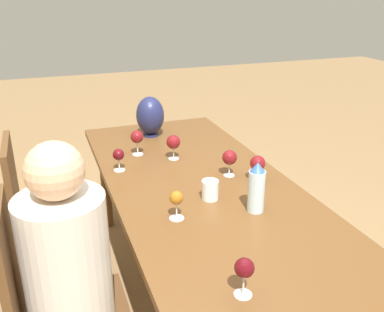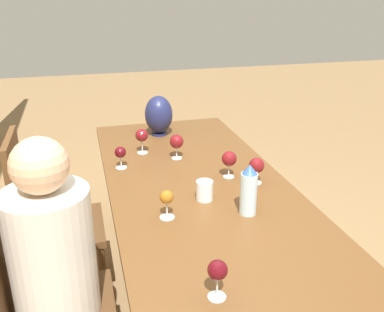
% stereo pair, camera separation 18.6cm
% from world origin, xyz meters
% --- Properties ---
extents(ground_plane, '(14.00, 14.00, 0.00)m').
position_xyz_m(ground_plane, '(0.00, 0.00, 0.00)').
color(ground_plane, olive).
extents(dining_table, '(2.35, 0.91, 0.73)m').
position_xyz_m(dining_table, '(0.00, 0.00, 0.66)').
color(dining_table, brown).
rests_on(dining_table, ground_plane).
extents(water_bottle, '(0.08, 0.08, 0.24)m').
position_xyz_m(water_bottle, '(-0.26, -0.13, 0.85)').
color(water_bottle, silver).
rests_on(water_bottle, dining_table).
extents(water_tumbler, '(0.08, 0.08, 0.10)m').
position_xyz_m(water_tumbler, '(-0.09, 0.02, 0.78)').
color(water_tumbler, silver).
rests_on(water_tumbler, dining_table).
extents(vase, '(0.19, 0.19, 0.27)m').
position_xyz_m(vase, '(0.90, 0.05, 0.87)').
color(vase, '#1E234C').
rests_on(vase, dining_table).
extents(wine_glass_0, '(0.06, 0.06, 0.13)m').
position_xyz_m(wine_glass_0, '(0.40, 0.36, 0.82)').
color(wine_glass_0, silver).
rests_on(wine_glass_0, dining_table).
extents(wine_glass_1, '(0.08, 0.08, 0.14)m').
position_xyz_m(wine_glass_1, '(0.13, -0.18, 0.84)').
color(wine_glass_1, silver).
rests_on(wine_glass_1, dining_table).
extents(wine_glass_2, '(0.08, 0.08, 0.15)m').
position_xyz_m(wine_glass_2, '(0.45, 0.03, 0.84)').
color(wine_glass_2, silver).
rests_on(wine_glass_2, dining_table).
extents(wine_glass_3, '(0.07, 0.07, 0.13)m').
position_xyz_m(wine_glass_3, '(-0.21, 0.23, 0.83)').
color(wine_glass_3, silver).
rests_on(wine_glass_3, dining_table).
extents(wine_glass_4, '(0.08, 0.08, 0.15)m').
position_xyz_m(wine_glass_4, '(0.59, 0.21, 0.84)').
color(wine_glass_4, silver).
rests_on(wine_glass_4, dining_table).
extents(wine_glass_5, '(0.08, 0.08, 0.14)m').
position_xyz_m(wine_glass_5, '(0.02, -0.29, 0.83)').
color(wine_glass_5, silver).
rests_on(wine_glass_5, dining_table).
extents(wine_glass_6, '(0.07, 0.07, 0.14)m').
position_xyz_m(wine_glass_6, '(-0.75, 0.18, 0.84)').
color(wine_glass_6, silver).
rests_on(wine_glass_6, dining_table).
extents(chair_near, '(0.44, 0.44, 0.99)m').
position_xyz_m(chair_near, '(-0.35, 0.79, 0.52)').
color(chair_near, brown).
rests_on(chair_near, ground_plane).
extents(chair_far, '(0.44, 0.44, 0.99)m').
position_xyz_m(chair_far, '(0.33, 0.79, 0.52)').
color(chair_far, brown).
rests_on(chair_far, ground_plane).
extents(person_near, '(0.33, 0.33, 1.20)m').
position_xyz_m(person_near, '(-0.35, 0.70, 0.65)').
color(person_near, '#2D2D38').
rests_on(person_near, ground_plane).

